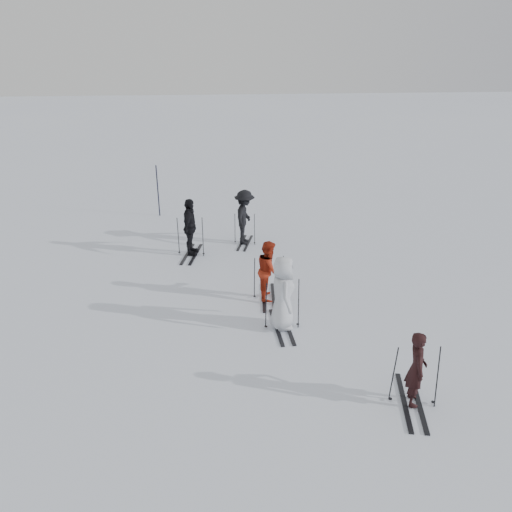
{
  "coord_description": "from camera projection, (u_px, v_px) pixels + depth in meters",
  "views": [
    {
      "loc": [
        -1.3,
        -12.01,
        6.61
      ],
      "look_at": [
        0.0,
        1.0,
        1.0
      ],
      "focal_mm": 35.0,
      "sensor_mm": 36.0,
      "label": 1
    }
  ],
  "objects": [
    {
      "name": "skis_red",
      "position": [
        269.0,
        277.0,
        13.76
      ],
      "size": [
        1.85,
        1.09,
        1.3
      ],
      "primitive_type": null,
      "rotation": [
        0.0,
        0.0,
        1.48
      ],
      "color": "black",
      "rests_on": "ground"
    },
    {
      "name": "piste_marker",
      "position": [
        158.0,
        191.0,
        20.28
      ],
      "size": [
        0.05,
        0.05,
        2.1
      ],
      "primitive_type": "cylinder",
      "rotation": [
        0.0,
        0.0,
        -0.15
      ],
      "color": "black",
      "rests_on": "ground"
    },
    {
      "name": "skier_near_dark",
      "position": [
        416.0,
        370.0,
        9.63
      ],
      "size": [
        0.49,
        0.64,
        1.58
      ],
      "primitive_type": "imported",
      "rotation": [
        0.0,
        0.0,
        1.35
      ],
      "color": "black",
      "rests_on": "ground"
    },
    {
      "name": "skier_uphill_left",
      "position": [
        190.0,
        228.0,
        16.5
      ],
      "size": [
        0.69,
        1.2,
        1.92
      ],
      "primitive_type": "imported",
      "rotation": [
        0.0,
        0.0,
        1.36
      ],
      "color": "black",
      "rests_on": "ground"
    },
    {
      "name": "skier_grey",
      "position": [
        283.0,
        294.0,
        12.2
      ],
      "size": [
        0.63,
        0.94,
        1.89
      ],
      "primitive_type": "imported",
      "rotation": [
        0.0,
        0.0,
        1.61
      ],
      "color": "silver",
      "rests_on": "ground"
    },
    {
      "name": "skis_near_dark",
      "position": [
        415.0,
        375.0,
        9.67
      ],
      "size": [
        2.03,
        1.36,
        1.36
      ],
      "primitive_type": null,
      "rotation": [
        0.0,
        0.0,
        1.35
      ],
      "color": "black",
      "rests_on": "ground"
    },
    {
      "name": "ground",
      "position": [
        260.0,
        304.0,
        13.7
      ],
      "size": [
        120.0,
        120.0,
        0.0
      ],
      "primitive_type": "plane",
      "color": "silver",
      "rests_on": "ground"
    },
    {
      "name": "skis_uphill_far",
      "position": [
        245.0,
        228.0,
        17.6
      ],
      "size": [
        1.74,
        1.22,
        1.15
      ],
      "primitive_type": null,
      "rotation": [
        0.0,
        0.0,
        1.31
      ],
      "color": "black",
      "rests_on": "ground"
    },
    {
      "name": "skis_grey",
      "position": [
        282.0,
        304.0,
        12.31
      ],
      "size": [
        1.86,
        1.04,
        1.33
      ],
      "primitive_type": null,
      "rotation": [
        0.0,
        0.0,
        1.61
      ],
      "color": "black",
      "rests_on": "ground"
    },
    {
      "name": "skier_uphill_far",
      "position": [
        245.0,
        218.0,
        17.45
      ],
      "size": [
        1.01,
        1.38,
        1.92
      ],
      "primitive_type": "imported",
      "rotation": [
        0.0,
        0.0,
        1.31
      ],
      "color": "black",
      "rests_on": "ground"
    },
    {
      "name": "skis_uphill_left",
      "position": [
        190.0,
        236.0,
        16.61
      ],
      "size": [
        2.03,
        1.35,
        1.36
      ],
      "primitive_type": null,
      "rotation": [
        0.0,
        0.0,
        1.36
      ],
      "color": "black",
      "rests_on": "ground"
    },
    {
      "name": "skier_red",
      "position": [
        269.0,
        271.0,
        13.69
      ],
      "size": [
        0.7,
        0.86,
        1.67
      ],
      "primitive_type": "imported",
      "rotation": [
        0.0,
        0.0,
        1.48
      ],
      "color": "#9A2411",
      "rests_on": "ground"
    }
  ]
}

